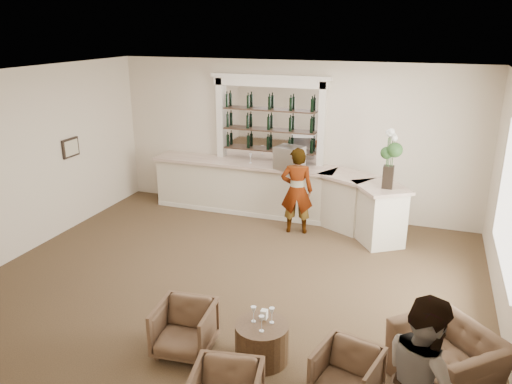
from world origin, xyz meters
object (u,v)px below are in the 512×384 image
bar_counter (278,192)px  armchair_right (347,375)px  guest (423,379)px  sommelier (297,191)px  flower_vase (390,155)px  armchair_far (447,360)px  armchair_left (185,328)px  espresso_machine (289,158)px  cocktail_table (262,342)px

bar_counter → armchair_right: bar_counter is taller
guest → armchair_right: bearing=30.0°
sommelier → flower_vase: size_ratio=1.58×
sommelier → armchair_far: bearing=113.7°
armchair_left → guest: bearing=-19.4°
espresso_machine → flower_vase: flower_vase is taller
sommelier → guest: (2.56, -4.95, -0.01)m
cocktail_table → guest: bearing=-24.7°
armchair_far → flower_vase: size_ratio=0.99×
cocktail_table → guest: size_ratio=0.39×
bar_counter → armchair_left: 4.92m
sommelier → armchair_left: size_ratio=2.40×
armchair_far → espresso_machine: (-3.16, 4.39, 1.02)m
sommelier → guest: size_ratio=1.01×
espresso_machine → flower_vase: size_ratio=0.49×
bar_counter → espresso_machine: size_ratio=10.60×
sommelier → armchair_far: size_ratio=1.60×
guest → armchair_right: guest is taller
cocktail_table → guest: (1.88, -0.86, 0.62)m
cocktail_table → armchair_far: (2.16, 0.26, 0.10)m
armchair_left → armchair_far: bearing=2.1°
espresso_machine → sommelier: bearing=-46.9°
armchair_far → espresso_machine: 5.50m
armchair_left → armchair_far: (3.14, 0.43, 0.02)m
guest → flower_vase: (-0.83, 4.90, 0.90)m
guest → armchair_far: 1.27m
bar_counter → armchair_left: bar_counter is taller
armchair_left → armchair_right: armchair_left is taller
guest → armchair_left: size_ratio=2.38×
bar_counter → sommelier: size_ratio=3.27×
armchair_far → cocktail_table: bearing=-126.7°
flower_vase → sommelier: bearing=178.4°
cocktail_table → espresso_machine: bearing=102.2°
sommelier → espresso_machine: (-0.33, 0.57, 0.50)m
bar_counter → cocktail_table: 4.92m
bar_counter → sommelier: 0.93m
bar_counter → armchair_right: (2.39, -5.07, -0.26)m
guest → cocktail_table: bearing=40.0°
armchair_right → bar_counter: bearing=129.0°
armchair_far → bar_counter: bearing=173.9°
armchair_left → armchair_far: armchair_far is taller
armchair_left → sommelier: bearing=80.2°
guest → armchair_right: size_ratio=2.54×
cocktail_table → guest: 2.16m
armchair_left → armchair_far: size_ratio=0.67×
sommelier → armchair_far: 4.79m
sommelier → armchair_left: 4.30m
cocktail_table → espresso_machine: size_ratio=1.24×
sommelier → bar_counter: bearing=-60.5°
bar_counter → armchair_left: size_ratio=7.85×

